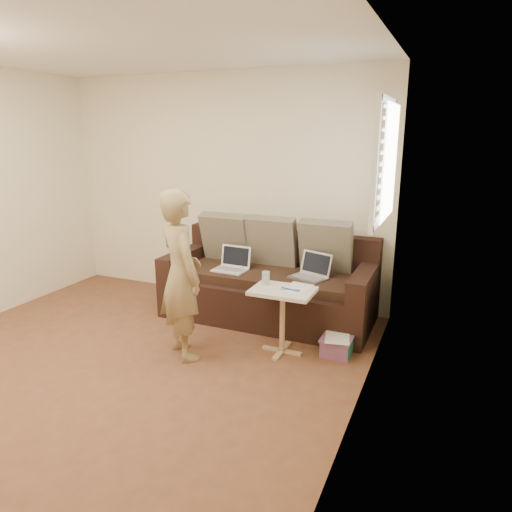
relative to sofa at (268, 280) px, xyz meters
The scene contains 17 objects.
floor 1.99m from the sofa, 113.77° to the right, with size 4.50×4.50×0.00m, color brown.
ceiling 2.91m from the sofa, 113.77° to the right, with size 4.50×4.50×0.00m, color white.
wall_back 1.27m from the sofa, 148.72° to the left, with size 4.00×4.00×0.00m, color beige.
wall_right 2.32m from the sofa, 55.54° to the right, with size 4.50×4.50×0.00m, color beige.
window_blinds 1.75m from the sofa, 13.25° to the right, with size 0.12×0.88×1.08m, color white, non-canonical shape.
sofa is the anchor object (origin of this frame).
pillow_left 0.73m from the sofa, 161.50° to the left, with size 0.55×0.14×0.55m, color #685C4D, non-canonical shape.
pillow_mid 0.43m from the sofa, 103.01° to the left, with size 0.55×0.14×0.55m, color #675C49, non-canonical shape.
pillow_right 0.70m from the sofa, 23.25° to the left, with size 0.55×0.14×0.55m, color #685C4D, non-canonical shape.
laptop_silver 0.48m from the sofa, 10.60° to the right, with size 0.35×0.25×0.24m, color #B7BABC, non-canonical shape.
laptop_white 0.42m from the sofa, 158.50° to the right, with size 0.34×0.25×0.25m, color white, non-canonical shape.
person 1.21m from the sofa, 108.70° to the right, with size 0.55×0.37×1.50m, color #968B51.
side_table 0.85m from the sofa, 59.58° to the right, with size 0.55×0.39×0.61m, color silver, non-canonical shape.
drinking_glass 0.74m from the sofa, 70.32° to the right, with size 0.07×0.07×0.12m, color silver, non-canonical shape.
scissors 0.90m from the sofa, 55.71° to the right, with size 0.18×0.10×0.02m, color silver, non-canonical shape.
paper_on_table 0.85m from the sofa, 50.74° to the right, with size 0.21×0.30×0.00m, color white, non-canonical shape.
striped_box 1.12m from the sofa, 32.68° to the right, with size 0.27×0.27×0.17m, color #DE2192, non-canonical shape.
Camera 1 is at (2.52, -2.62, 1.96)m, focal length 32.76 mm.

